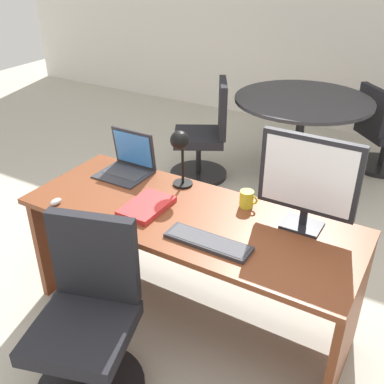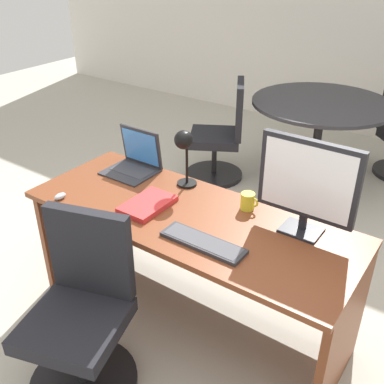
# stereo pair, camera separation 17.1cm
# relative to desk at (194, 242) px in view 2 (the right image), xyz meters

# --- Properties ---
(ground) EXTENTS (12.00, 12.00, 0.00)m
(ground) POSITION_rel_desk_xyz_m (0.00, 1.45, -0.53)
(ground) COLOR #B7B2A3
(desk) EXTENTS (1.87, 0.72, 0.75)m
(desk) POSITION_rel_desk_xyz_m (0.00, 0.00, 0.00)
(desk) COLOR brown
(desk) RESTS_ON ground
(monitor) EXTENTS (0.50, 0.16, 0.50)m
(monitor) POSITION_rel_desk_xyz_m (0.57, 0.14, 0.51)
(monitor) COLOR black
(monitor) RESTS_ON desk
(laptop) EXTENTS (0.31, 0.28, 0.27)m
(laptop) POSITION_rel_desk_xyz_m (-0.59, 0.20, 0.30)
(laptop) COLOR #2D2D33
(laptop) RESTS_ON desk
(keyboard) EXTENTS (0.44, 0.13, 0.02)m
(keyboard) POSITION_rel_desk_xyz_m (0.22, -0.24, 0.23)
(keyboard) COLOR #2D2D33
(keyboard) RESTS_ON desk
(mouse) EXTENTS (0.04, 0.08, 0.03)m
(mouse) POSITION_rel_desk_xyz_m (-0.70, -0.34, 0.24)
(mouse) COLOR #B7BABF
(mouse) RESTS_ON desk
(desk_lamp) EXTENTS (0.12, 0.14, 0.36)m
(desk_lamp) POSITION_rel_desk_xyz_m (-0.20, 0.19, 0.48)
(desk_lamp) COLOR black
(desk_lamp) RESTS_ON desk
(book) EXTENTS (0.20, 0.31, 0.03)m
(book) POSITION_rel_desk_xyz_m (-0.23, -0.12, 0.24)
(book) COLOR red
(book) RESTS_ON desk
(coffee_mug) EXTENTS (0.11, 0.08, 0.10)m
(coffee_mug) POSITION_rel_desk_xyz_m (0.24, 0.18, 0.27)
(coffee_mug) COLOR yellow
(coffee_mug) RESTS_ON desk
(office_chair) EXTENTS (0.58, 0.59, 0.95)m
(office_chair) POSITION_rel_desk_xyz_m (-0.18, -0.71, -0.14)
(office_chair) COLOR black
(office_chair) RESTS_ON ground
(meeting_table) EXTENTS (1.25, 1.25, 0.80)m
(meeting_table) POSITION_rel_desk_xyz_m (-0.07, 2.10, 0.07)
(meeting_table) COLOR black
(meeting_table) RESTS_ON ground
(meeting_chair_far) EXTENTS (0.64, 0.63, 0.95)m
(meeting_chair_far) POSITION_rel_desk_xyz_m (-0.84, 1.67, -0.15)
(meeting_chair_far) COLOR black
(meeting_chair_far) RESTS_ON ground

